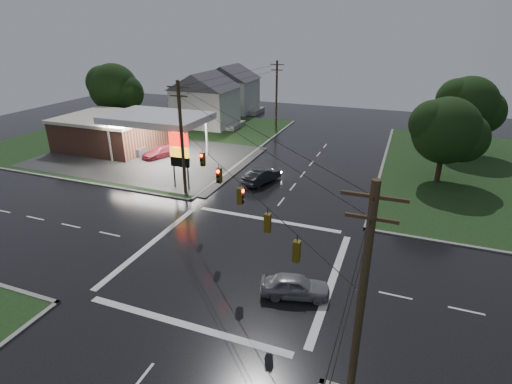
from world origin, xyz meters
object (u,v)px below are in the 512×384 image
(house_near, at_px, (205,99))
(tree_ne_near, at_px, (448,131))
(utility_pole_nw, at_px, (182,138))
(car_pump, at_px, (161,152))
(pylon_sign, at_px, (179,151))
(tree_nw_behind, at_px, (115,88))
(tree_ne_far, at_px, (470,106))
(gas_station, at_px, (117,130))
(utility_pole_se, at_px, (360,310))
(car_crossing, at_px, (295,286))
(car_north, at_px, (262,176))
(utility_pole_n, at_px, (276,94))
(house_far, at_px, (230,88))

(house_near, height_order, tree_ne_near, tree_ne_near)
(utility_pole_nw, relative_size, car_pump, 2.21)
(house_near, bearing_deg, utility_pole_nw, -66.63)
(pylon_sign, height_order, utility_pole_nw, utility_pole_nw)
(tree_nw_behind, distance_m, tree_ne_far, 51.15)
(gas_station, relative_size, utility_pole_se, 2.38)
(car_crossing, height_order, car_pump, car_crossing)
(house_near, height_order, tree_nw_behind, tree_nw_behind)
(car_north, xyz_separation_m, car_crossing, (8.56, -17.20, -0.06))
(tree_nw_behind, bearing_deg, car_crossing, -39.61)
(utility_pole_se, xyz_separation_m, utility_pole_n, (-19.00, 47.50, -0.25))
(house_far, relative_size, tree_nw_behind, 1.10)
(tree_ne_far, bearing_deg, pylon_sign, -139.65)
(utility_pole_se, distance_m, car_crossing, 9.83)
(house_near, bearing_deg, tree_nw_behind, -155.02)
(utility_pole_n, bearing_deg, tree_ne_near, -34.10)
(tree_ne_near, height_order, tree_ne_far, tree_ne_far)
(utility_pole_nw, relative_size, utility_pole_n, 1.05)
(gas_station, relative_size, house_near, 2.37)
(car_north, bearing_deg, utility_pole_se, 137.13)
(utility_pole_se, bearing_deg, utility_pole_n, 111.80)
(utility_pole_n, bearing_deg, house_near, -170.09)
(utility_pole_nw, height_order, tree_nw_behind, utility_pole_nw)
(tree_ne_far, bearing_deg, house_far, 160.29)
(gas_station, xyz_separation_m, tree_ne_far, (42.83, 14.29, 3.63))
(pylon_sign, bearing_deg, utility_pole_se, -45.00)
(utility_pole_n, bearing_deg, tree_ne_far, -8.55)
(pylon_sign, distance_m, car_pump, 11.73)
(utility_pole_nw, relative_size, house_far, 1.00)
(car_north, bearing_deg, gas_station, 7.17)
(gas_station, distance_m, car_north, 22.81)
(utility_pole_n, bearing_deg, car_north, -75.27)
(house_far, xyz_separation_m, car_north, (18.51, -33.05, -3.62))
(car_pump, bearing_deg, tree_ne_far, 47.67)
(house_far, xyz_separation_m, car_crossing, (27.07, -50.25, -3.68))
(gas_station, height_order, car_north, gas_station)
(utility_pole_n, bearing_deg, pylon_sign, -92.08)
(utility_pole_n, bearing_deg, utility_pole_se, -68.20)
(pylon_sign, bearing_deg, utility_pole_nw, -45.00)
(utility_pole_n, relative_size, tree_ne_far, 1.07)
(utility_pole_nw, height_order, house_near, utility_pole_nw)
(gas_station, xyz_separation_m, tree_nw_behind, (-8.17, 10.29, 3.63))
(tree_ne_near, bearing_deg, utility_pole_se, -98.38)
(gas_station, bearing_deg, utility_pole_se, -39.70)
(utility_pole_n, height_order, car_pump, utility_pole_n)
(house_far, bearing_deg, tree_nw_behind, -123.44)
(tree_nw_behind, bearing_deg, pylon_sign, -39.87)
(tree_ne_near, bearing_deg, car_pump, -173.97)
(house_near, relative_size, tree_ne_far, 1.13)
(pylon_sign, height_order, tree_nw_behind, tree_nw_behind)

